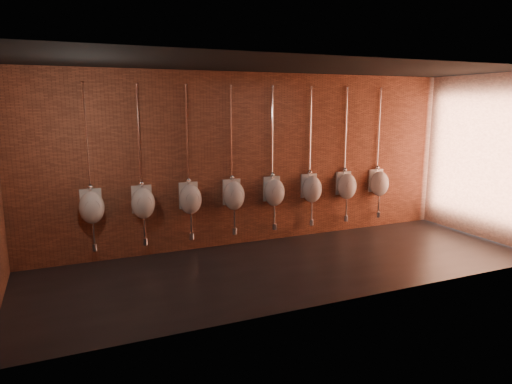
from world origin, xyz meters
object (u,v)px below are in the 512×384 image
at_px(urinal_5, 312,189).
at_px(urinal_6, 347,186).
at_px(urinal_0, 92,207).
at_px(urinal_1, 143,203).
at_px(urinal_7, 379,183).
at_px(urinal_2, 190,199).
at_px(urinal_4, 274,192).
at_px(urinal_3, 234,195).

height_order(urinal_5, urinal_6, same).
bearing_deg(urinal_0, urinal_1, 0.00).
bearing_deg(urinal_6, urinal_7, 0.00).
bearing_deg(urinal_2, urinal_6, 0.00).
distance_m(urinal_2, urinal_5, 2.47).
relative_size(urinal_2, urinal_4, 1.00).
bearing_deg(urinal_5, urinal_4, 180.00).
xyz_separation_m(urinal_2, urinal_4, (1.65, 0.00, 0.00)).
relative_size(urinal_5, urinal_6, 1.00).
height_order(urinal_0, urinal_6, same).
height_order(urinal_4, urinal_5, same).
bearing_deg(urinal_6, urinal_2, 180.00).
bearing_deg(urinal_1, urinal_7, 0.00).
relative_size(urinal_0, urinal_1, 1.00).
height_order(urinal_0, urinal_1, same).
relative_size(urinal_0, urinal_4, 1.00).
distance_m(urinal_3, urinal_7, 3.30).
relative_size(urinal_0, urinal_7, 1.00).
xyz_separation_m(urinal_1, urinal_6, (4.12, 0.00, 0.00)).
bearing_deg(urinal_2, urinal_0, 180.00).
distance_m(urinal_2, urinal_7, 4.12).
relative_size(urinal_0, urinal_5, 1.00).
bearing_deg(urinal_5, urinal_0, 180.00).
distance_m(urinal_5, urinal_7, 1.65).
distance_m(urinal_3, urinal_6, 2.47).
bearing_deg(urinal_0, urinal_6, 0.00).
distance_m(urinal_1, urinal_6, 4.12).
xyz_separation_m(urinal_4, urinal_5, (0.82, 0.00, 0.00)).
bearing_deg(urinal_4, urinal_1, 180.00).
xyz_separation_m(urinal_3, urinal_7, (3.30, 0.00, 0.00)).
bearing_deg(urinal_6, urinal_5, 180.00).
relative_size(urinal_4, urinal_6, 1.00).
xyz_separation_m(urinal_1, urinal_7, (4.95, 0.00, 0.00)).
bearing_deg(urinal_2, urinal_1, 180.00).
bearing_deg(urinal_3, urinal_1, 180.00).
xyz_separation_m(urinal_0, urinal_4, (3.30, 0.00, 0.00)).
distance_m(urinal_0, urinal_7, 5.77).
distance_m(urinal_1, urinal_3, 1.65).
xyz_separation_m(urinal_2, urinal_5, (2.47, 0.00, 0.00)).
height_order(urinal_0, urinal_5, same).
relative_size(urinal_3, urinal_4, 1.00).
bearing_deg(urinal_1, urinal_2, 0.00).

